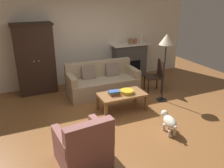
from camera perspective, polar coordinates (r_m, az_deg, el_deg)
name	(u,v)px	position (r m, az deg, el deg)	size (l,w,h in m)	color
ground_plane	(116,117)	(5.24, 0.99, -8.13)	(9.60, 9.60, 0.00)	brown
back_wall	(81,37)	(7.06, -7.80, 11.50)	(7.20, 0.10, 2.80)	silver
fireplace	(130,60)	(7.59, 4.41, 5.87)	(1.26, 0.48, 1.12)	#4C4947
armoire	(35,59)	(6.59, -18.58, 5.94)	(1.06, 0.57, 1.91)	black
couch	(102,82)	(6.34, -2.45, 0.40)	(1.93, 0.87, 0.86)	tan
coffee_table	(122,96)	(5.39, 2.45, -2.90)	(1.10, 0.60, 0.42)	olive
fruit_bowl	(127,92)	(5.38, 3.74, -1.90)	(0.32, 0.32, 0.08)	gold
book_stack	(114,93)	(5.28, 0.54, -2.20)	(0.26, 0.20, 0.10)	#B73833
mantel_vase_bronze	(130,41)	(7.43, 4.62, 10.55)	(0.14, 0.14, 0.16)	olive
mantel_vase_terracotta	(135,41)	(7.52, 5.85, 10.63)	(0.11, 0.11, 0.16)	#A86042
mantel_vase_cream	(141,38)	(7.60, 7.20, 11.20)	(0.09, 0.09, 0.29)	beige
armchair_near_left	(84,147)	(3.81, -7.08, -15.26)	(0.85, 0.84, 0.88)	#935B56
side_chair_wooden	(157,74)	(6.53, 11.02, 2.47)	(0.54, 0.54, 0.90)	black
floor_lamp	(166,44)	(5.70, 13.37, 9.77)	(0.36, 0.36, 1.72)	black
dog	(169,121)	(4.71, 14.00, -9.00)	(0.26, 0.57, 0.39)	beige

